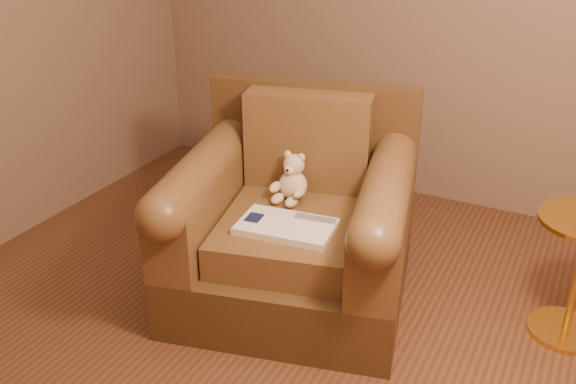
% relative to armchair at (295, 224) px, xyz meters
% --- Properties ---
extents(armchair, '(1.28, 1.24, 0.96)m').
position_rel_armchair_xyz_m(armchair, '(0.00, 0.00, 0.00)').
color(armchair, '#493018').
rests_on(armchair, floor).
extents(teddy_bear, '(0.18, 0.20, 0.24)m').
position_rel_armchair_xyz_m(teddy_bear, '(-0.06, 0.08, 0.18)').
color(teddy_bear, beige).
rests_on(teddy_bear, armchair).
extents(guidebook, '(0.45, 0.30, 0.03)m').
position_rel_armchair_xyz_m(guidebook, '(0.06, -0.21, 0.10)').
color(guidebook, beige).
rests_on(guidebook, armchair).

